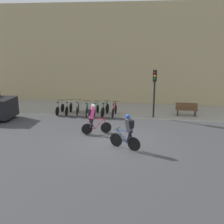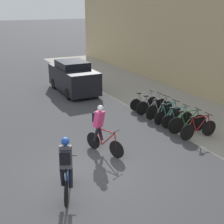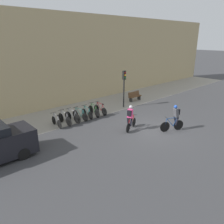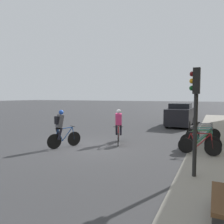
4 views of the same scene
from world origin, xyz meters
name	(u,v)px [view 3 (image 3 of 4)]	position (x,y,z in m)	size (l,w,h in m)	color
ground	(154,130)	(0.00, 0.00, 0.00)	(200.00, 200.00, 0.00)	#3D3D3F
kerb_strip	(93,107)	(0.00, 6.75, 0.00)	(44.00, 4.50, 0.01)	gray
building_facade	(75,60)	(0.00, 9.30, 4.00)	(44.00, 0.60, 8.01)	tan
cyclist_pink	(130,117)	(-1.31, 1.04, 0.95)	(1.63, 0.74, 1.76)	black
cyclist_grey	(175,117)	(0.84, -0.95, 0.95)	(1.58, 0.78, 1.79)	black
parked_bike_0	(56,121)	(-4.62, 4.97, 0.38)	(0.46, 1.56, 0.94)	black
parked_bike_1	(65,119)	(-3.96, 4.97, 0.40)	(0.46, 1.74, 0.97)	black
parked_bike_2	(73,117)	(-3.29, 4.97, 0.41)	(0.46, 1.67, 0.98)	black
parked_bike_3	(80,115)	(-2.63, 4.97, 0.38)	(0.46, 1.66, 0.94)	black
parked_bike_4	(87,113)	(-1.97, 4.97, 0.38)	(0.46, 1.57, 0.94)	black
parked_bike_5	(94,111)	(-1.31, 4.97, 0.41)	(0.46, 1.75, 0.99)	black
parked_bike_6	(100,109)	(-0.65, 4.97, 0.40)	(0.46, 1.70, 0.96)	black
traffic_light_pole	(124,82)	(2.06, 4.99, 2.27)	(0.26, 0.30, 3.25)	black
bench	(135,96)	(4.35, 5.76, 0.46)	(1.50, 0.44, 0.89)	brown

